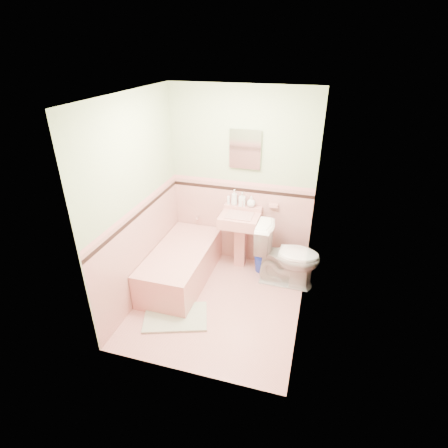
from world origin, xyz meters
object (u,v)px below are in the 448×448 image
(soap_bottle_mid, at_px, (242,199))
(shoe, at_px, (166,308))
(soap_bottle_right, at_px, (251,202))
(medicine_cabinet, at_px, (245,149))
(bucket, at_px, (262,263))
(sink, at_px, (239,242))
(bathtub, at_px, (181,266))
(soap_bottle_left, at_px, (234,197))
(toilet, at_px, (287,255))

(soap_bottle_mid, height_order, shoe, soap_bottle_mid)
(soap_bottle_mid, bearing_deg, soap_bottle_right, 0.00)
(medicine_cabinet, height_order, shoe, medicine_cabinet)
(shoe, bearing_deg, bucket, 40.28)
(sink, xyz_separation_m, shoe, (-0.62, -1.20, -0.37))
(bathtub, height_order, soap_bottle_left, soap_bottle_left)
(medicine_cabinet, xyz_separation_m, soap_bottle_left, (-0.13, -0.03, -0.69))
(bathtub, bearing_deg, soap_bottle_left, 52.31)
(medicine_cabinet, height_order, soap_bottle_right, medicine_cabinet)
(soap_bottle_right, distance_m, bucket, 0.91)
(sink, height_order, soap_bottle_right, soap_bottle_right)
(sink, bearing_deg, bathtub, -142.07)
(soap_bottle_right, xyz_separation_m, bucket, (0.23, -0.18, -0.86))
(soap_bottle_right, bearing_deg, soap_bottle_left, 180.00)
(soap_bottle_right, distance_m, shoe, 1.81)
(bathtub, distance_m, bucket, 1.16)
(sink, xyz_separation_m, soap_bottle_mid, (-0.02, 0.18, 0.58))
(medicine_cabinet, xyz_separation_m, toilet, (0.70, -0.40, -1.27))
(soap_bottle_mid, bearing_deg, sink, -84.14)
(soap_bottle_left, distance_m, shoe, 1.75)
(bathtub, bearing_deg, shoe, -85.13)
(bucket, relative_size, shoe, 1.73)
(soap_bottle_left, relative_size, soap_bottle_right, 1.47)
(sink, distance_m, soap_bottle_right, 0.60)
(toilet, relative_size, bucket, 3.69)
(medicine_cabinet, height_order, soap_bottle_mid, medicine_cabinet)
(soap_bottle_mid, distance_m, soap_bottle_right, 0.13)
(soap_bottle_mid, xyz_separation_m, soap_bottle_right, (0.13, 0.00, -0.02))
(sink, bearing_deg, bucket, -0.73)
(soap_bottle_mid, bearing_deg, shoe, -113.65)
(bathtub, relative_size, soap_bottle_right, 9.72)
(medicine_cabinet, distance_m, soap_bottle_right, 0.73)
(soap_bottle_right, bearing_deg, toilet, -31.85)
(bucket, distance_m, shoe, 1.54)
(soap_bottle_mid, height_order, toilet, soap_bottle_mid)
(soap_bottle_left, bearing_deg, soap_bottle_mid, 0.00)
(medicine_cabinet, distance_m, shoe, 2.25)
(soap_bottle_left, height_order, toilet, soap_bottle_left)
(bathtub, distance_m, shoe, 0.69)
(sink, distance_m, toilet, 0.73)
(medicine_cabinet, distance_m, soap_bottle_mid, 0.70)
(toilet, bearing_deg, shoe, 128.04)
(medicine_cabinet, bearing_deg, soap_bottle_mid, -121.62)
(medicine_cabinet, height_order, bucket, medicine_cabinet)
(soap_bottle_mid, xyz_separation_m, toilet, (0.72, -0.37, -0.57))
(medicine_cabinet, height_order, soap_bottle_left, medicine_cabinet)
(medicine_cabinet, xyz_separation_m, soap_bottle_right, (0.11, -0.03, -0.72))
(toilet, distance_m, bucket, 0.51)
(sink, bearing_deg, toilet, -14.92)
(soap_bottle_left, xyz_separation_m, soap_bottle_mid, (0.11, 0.00, -0.01))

